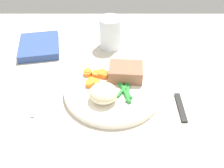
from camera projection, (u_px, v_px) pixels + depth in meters
dining_table at (101, 98)px, 61.70cm from camera, size 120.00×90.00×2.00cm
dinner_plate at (112, 90)px, 61.45cm from camera, size 23.96×23.96×1.60cm
meat_portion at (125, 72)px, 62.66cm from camera, size 8.86×6.92×3.43cm
mashed_potatoes at (103, 93)px, 56.34cm from camera, size 6.54×6.28×4.04cm
carrot_slices at (95, 76)px, 63.15cm from camera, size 6.69×6.72×1.28cm
green_beans at (124, 90)px, 59.60cm from camera, size 4.13×8.98×0.88cm
fork at (39, 92)px, 61.58cm from camera, size 1.44×16.60×0.40cm
knife at (175, 92)px, 61.68cm from camera, size 1.70×20.50×0.64cm
water_glass at (109, 35)px, 75.21cm from camera, size 6.68×6.68×9.40cm
napkin at (38, 46)px, 75.75cm from camera, size 13.87×15.65×2.19cm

